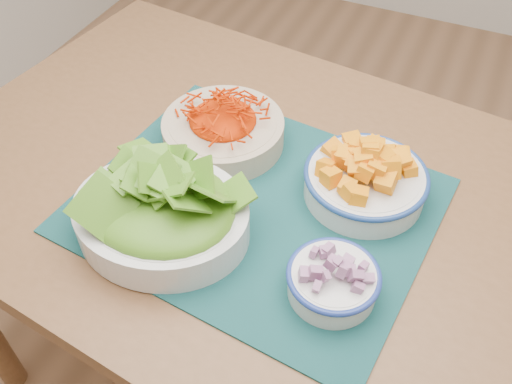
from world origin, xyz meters
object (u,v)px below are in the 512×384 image
table (258,217)px  carrot_bowl (223,126)px  squash_bowl (367,174)px  placemat (256,205)px  lettuce_bowl (160,207)px  onion_bowl (333,278)px

table → carrot_bowl: size_ratio=5.47×
squash_bowl → placemat: bearing=-148.6°
lettuce_bowl → onion_bowl: lettuce_bowl is taller
placemat → lettuce_bowl: lettuce_bowl is taller
carrot_bowl → lettuce_bowl: 0.24m
table → carrot_bowl: 0.19m
table → squash_bowl: 0.24m
placemat → squash_bowl: (0.16, 0.10, 0.05)m
onion_bowl → placemat: bearing=146.6°
placemat → squash_bowl: squash_bowl is taller
onion_bowl → lettuce_bowl: bearing=-179.8°
carrot_bowl → lettuce_bowl: lettuce_bowl is taller
table → onion_bowl: size_ratio=9.12×
lettuce_bowl → placemat: bearing=39.0°
placemat → lettuce_bowl: 0.17m
carrot_bowl → squash_bowl: (0.28, -0.02, 0.01)m
placemat → carrot_bowl: carrot_bowl is taller
carrot_bowl → placemat: bearing=-44.9°
lettuce_bowl → squash_bowl: bearing=31.1°
placemat → lettuce_bowl: size_ratio=1.84×
table → placemat: placemat is taller
lettuce_bowl → onion_bowl: size_ratio=2.14×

